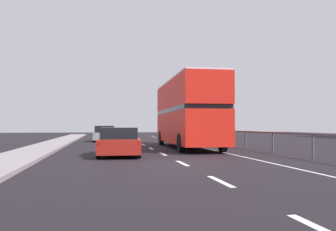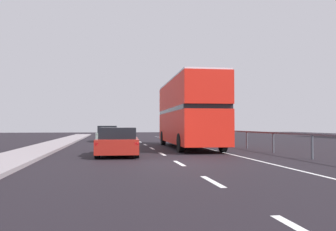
{
  "view_description": "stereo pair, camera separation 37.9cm",
  "coord_description": "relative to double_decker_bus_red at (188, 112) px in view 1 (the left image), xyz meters",
  "views": [
    {
      "loc": [
        -2.91,
        -12.97,
        1.4
      ],
      "look_at": [
        0.53,
        5.43,
        1.95
      ],
      "focal_mm": 37.13,
      "sensor_mm": 36.0,
      "label": 1
    },
    {
      "loc": [
        -2.54,
        -13.03,
        1.4
      ],
      "look_at": [
        0.53,
        5.43,
        1.95
      ],
      "focal_mm": 37.13,
      "sensor_mm": 36.0,
      "label": 2
    }
  ],
  "objects": [
    {
      "name": "hatchback_car_near",
      "position": [
        -4.5,
        -4.84,
        -1.64
      ],
      "size": [
        2.06,
        4.35,
        1.31
      ],
      "rotation": [
        0.0,
        0.0,
        -0.05
      ],
      "color": "maroon",
      "rests_on": "ground"
    },
    {
      "name": "double_decker_bus_red",
      "position": [
        0.0,
        0.0,
        0.0
      ],
      "size": [
        2.76,
        10.29,
        4.25
      ],
      "rotation": [
        0.0,
        0.0,
        -0.02
      ],
      "color": "red",
      "rests_on": "ground"
    },
    {
      "name": "bridge_side_railing",
      "position": [
        3.43,
        0.72,
        -1.41
      ],
      "size": [
        0.1,
        42.0,
        1.07
      ],
      "color": "#4D515B",
      "rests_on": "ground"
    },
    {
      "name": "sedan_car_ahead",
      "position": [
        -5.11,
        9.99,
        -1.62
      ],
      "size": [
        1.95,
        4.17,
        1.39
      ],
      "rotation": [
        0.0,
        0.0,
        -0.02
      ],
      "color": "gray",
      "rests_on": "ground"
    },
    {
      "name": "lane_paint_markings",
      "position": [
        -0.24,
        0.43,
        -2.28
      ],
      "size": [
        3.43,
        46.0,
        0.01
      ],
      "color": "silver",
      "rests_on": "ground"
    },
    {
      "name": "ground_plane",
      "position": [
        -2.32,
        -8.28,
        -2.33
      ],
      "size": [
        75.97,
        120.0,
        0.1
      ],
      "primitive_type": "cube",
      "color": "black"
    }
  ]
}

